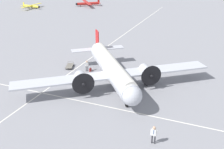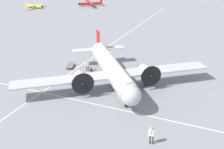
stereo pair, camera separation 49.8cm
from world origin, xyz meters
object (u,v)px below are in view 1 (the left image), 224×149
at_px(baggage_cart, 70,66).
at_px(light_aircraft_distant, 87,3).
at_px(airliner_main, 113,69).
at_px(suitcase_near_door, 90,70).
at_px(crew_foreground, 154,133).
at_px(light_aircraft_taxiing, 32,6).
at_px(passenger_boarding, 87,65).

bearing_deg(baggage_cart, light_aircraft_distant, -175.99).
xyz_separation_m(airliner_main, suitcase_near_door, (3.34, 4.97, -2.13)).
height_order(crew_foreground, light_aircraft_distant, light_aircraft_distant).
distance_m(suitcase_near_door, baggage_cart, 3.62).
bearing_deg(baggage_cart, light_aircraft_taxiing, -156.88).
bearing_deg(crew_foreground, suitcase_near_door, -48.84).
xyz_separation_m(airliner_main, light_aircraft_taxiing, (41.80, 44.88, -1.62)).
xyz_separation_m(suitcase_near_door, light_aircraft_distant, (49.26, 25.83, 0.60)).
bearing_deg(light_aircraft_taxiing, airliner_main, -41.06).
distance_m(airliner_main, light_aircraft_taxiing, 61.35).
bearing_deg(airliner_main, crew_foreground, 1.00).
bearing_deg(airliner_main, suitcase_near_door, -162.53).
distance_m(passenger_boarding, light_aircraft_distant, 55.49).
height_order(airliner_main, crew_foreground, airliner_main).
bearing_deg(baggage_cart, crew_foreground, 31.24).
relative_size(passenger_boarding, light_aircraft_distant, 0.18).
height_order(passenger_boarding, light_aircraft_distant, light_aircraft_distant).
distance_m(airliner_main, suitcase_near_door, 6.36).
bearing_deg(suitcase_near_door, light_aircraft_taxiing, 46.06).
relative_size(baggage_cart, light_aircraft_distant, 0.26).
distance_m(light_aircraft_distant, light_aircraft_taxiing, 17.74).
distance_m(passenger_boarding, suitcase_near_door, 0.92).
bearing_deg(passenger_boarding, suitcase_near_door, -19.12).
relative_size(airliner_main, light_aircraft_distant, 2.33).
distance_m(crew_foreground, light_aircraft_taxiing, 73.90).
xyz_separation_m(crew_foreground, suitcase_near_door, (13.08, 13.05, -0.87)).
bearing_deg(light_aircraft_taxiing, passenger_boarding, -42.49).
bearing_deg(airliner_main, passenger_boarding, -159.16).
bearing_deg(light_aircraft_distant, baggage_cart, 75.15).
xyz_separation_m(crew_foreground, light_aircraft_distant, (62.34, 38.87, -0.27)).
bearing_deg(suitcase_near_door, airliner_main, -123.89).
xyz_separation_m(suitcase_near_door, light_aircraft_taxiing, (38.46, 39.91, 0.51)).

